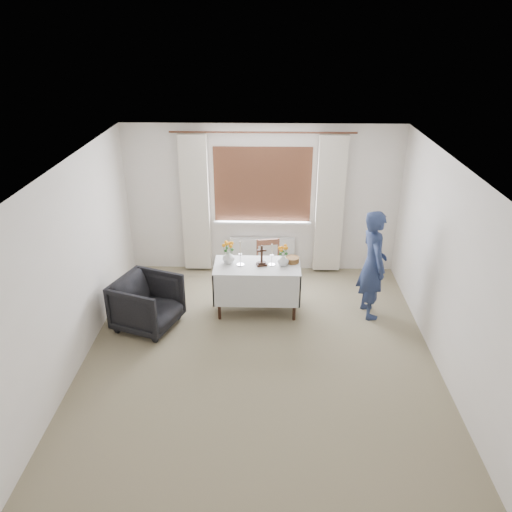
{
  "coord_description": "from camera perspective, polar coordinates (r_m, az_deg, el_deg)",
  "views": [
    {
      "loc": [
        0.09,
        -5.32,
        3.97
      ],
      "look_at": [
        -0.07,
        0.88,
        1.0
      ],
      "focal_mm": 35.0,
      "sensor_mm": 36.0,
      "label": 1
    }
  ],
  "objects": [
    {
      "name": "wooden_chair",
      "position": [
        7.81,
        1.59,
        -1.4
      ],
      "size": [
        0.46,
        0.46,
        0.86
      ],
      "primitive_type": null,
      "rotation": [
        0.0,
        0.0,
        0.19
      ],
      "color": "#5A311E",
      "rests_on": "ground"
    },
    {
      "name": "radiator",
      "position": [
        8.56,
        0.7,
        0.21
      ],
      "size": [
        1.1,
        0.1,
        0.6
      ],
      "primitive_type": "cube",
      "color": "silver",
      "rests_on": "ground"
    },
    {
      "name": "candlestick_left",
      "position": [
        7.08,
        -1.8,
        0.31
      ],
      "size": [
        0.12,
        0.12,
        0.37
      ],
      "primitive_type": null,
      "rotation": [
        0.0,
        0.0,
        -0.17
      ],
      "color": "white",
      "rests_on": "altar_table"
    },
    {
      "name": "wooden_cross",
      "position": [
        7.08,
        0.66,
        0.06
      ],
      "size": [
        0.17,
        0.14,
        0.31
      ],
      "primitive_type": null,
      "rotation": [
        0.0,
        0.0,
        0.25
      ],
      "color": "black",
      "rests_on": "altar_table"
    },
    {
      "name": "flower_vase_left",
      "position": [
        7.19,
        -3.16,
        -0.12
      ],
      "size": [
        0.2,
        0.2,
        0.19
      ],
      "primitive_type": "imported",
      "rotation": [
        0.0,
        0.0,
        -0.11
      ],
      "color": "silver",
      "rests_on": "altar_table"
    },
    {
      "name": "wicker_basket",
      "position": [
        7.25,
        4.17,
        -0.42
      ],
      "size": [
        0.25,
        0.25,
        0.08
      ],
      "primitive_type": "cylinder",
      "rotation": [
        0.0,
        0.0,
        0.26
      ],
      "color": "brown",
      "rests_on": "altar_table"
    },
    {
      "name": "altar_table",
      "position": [
        7.33,
        0.12,
        -3.71
      ],
      "size": [
        1.24,
        0.64,
        0.76
      ],
      "primitive_type": "cube",
      "color": "silver",
      "rests_on": "ground"
    },
    {
      "name": "ground",
      "position": [
        6.63,
        0.37,
        -11.16
      ],
      "size": [
        5.0,
        5.0,
        0.0
      ],
      "primitive_type": "plane",
      "color": "gray",
      "rests_on": "ground"
    },
    {
      "name": "person",
      "position": [
        7.26,
        13.2,
        -0.96
      ],
      "size": [
        0.48,
        0.65,
        1.62
      ],
      "primitive_type": "imported",
      "rotation": [
        0.0,
        0.0,
        1.74
      ],
      "color": "navy",
      "rests_on": "ground"
    },
    {
      "name": "armchair",
      "position": [
        7.15,
        -12.32,
        -5.3
      ],
      "size": [
        1.04,
        1.02,
        0.74
      ],
      "primitive_type": "imported",
      "rotation": [
        0.0,
        0.0,
        1.22
      ],
      "color": "black",
      "rests_on": "ground"
    },
    {
      "name": "candlestick_right",
      "position": [
        7.09,
        1.83,
        0.16
      ],
      "size": [
        0.1,
        0.1,
        0.33
      ],
      "primitive_type": null,
      "rotation": [
        0.0,
        0.0,
        -0.11
      ],
      "color": "white",
      "rests_on": "altar_table"
    },
    {
      "name": "flower_vase_right",
      "position": [
        7.12,
        3.11,
        -0.46
      ],
      "size": [
        0.21,
        0.21,
        0.17
      ],
      "primitive_type": "imported",
      "rotation": [
        0.0,
        0.0,
        -0.43
      ],
      "color": "silver",
      "rests_on": "altar_table"
    }
  ]
}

